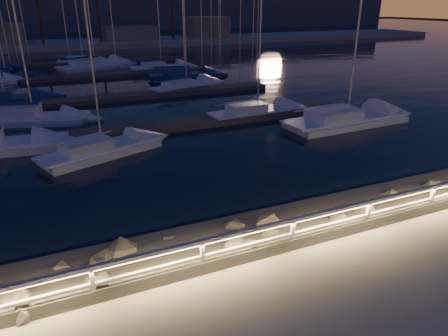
{
  "coord_description": "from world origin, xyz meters",
  "views": [
    {
      "loc": [
        -8.24,
        -8.94,
        7.17
      ],
      "look_at": [
        -2.59,
        4.0,
        1.31
      ],
      "focal_mm": 32.0,
      "sensor_mm": 36.0,
      "label": 1
    }
  ],
  "objects_px": {
    "sailboat_a": "(31,117)",
    "sailboat_c": "(255,111)",
    "guard_rail": "(343,214)",
    "sailboat_g": "(183,75)",
    "sailboat_h": "(185,86)",
    "sailboat_e": "(3,100)",
    "sailboat_b": "(99,149)",
    "sailboat_k": "(93,65)",
    "sailboat_d": "(344,119)",
    "sailboat_l": "(160,67)",
    "sailboat_n": "(82,61)",
    "sailboat_i": "(5,77)"
  },
  "relations": [
    {
      "from": "sailboat_a",
      "to": "sailboat_c",
      "type": "distance_m",
      "value": 15.77
    },
    {
      "from": "guard_rail",
      "to": "sailboat_g",
      "type": "height_order",
      "value": "sailboat_g"
    },
    {
      "from": "sailboat_h",
      "to": "sailboat_c",
      "type": "bearing_deg",
      "value": -101.19
    },
    {
      "from": "sailboat_a",
      "to": "sailboat_e",
      "type": "bearing_deg",
      "value": 124.87
    },
    {
      "from": "sailboat_a",
      "to": "sailboat_b",
      "type": "bearing_deg",
      "value": -51.2
    },
    {
      "from": "sailboat_c",
      "to": "sailboat_k",
      "type": "bearing_deg",
      "value": 102.69
    },
    {
      "from": "guard_rail",
      "to": "sailboat_k",
      "type": "distance_m",
      "value": 44.77
    },
    {
      "from": "sailboat_a",
      "to": "sailboat_c",
      "type": "relative_size",
      "value": 1.0
    },
    {
      "from": "sailboat_c",
      "to": "sailboat_g",
      "type": "relative_size",
      "value": 0.93
    },
    {
      "from": "sailboat_g",
      "to": "sailboat_h",
      "type": "bearing_deg",
      "value": -102.64
    },
    {
      "from": "sailboat_d",
      "to": "sailboat_l",
      "type": "height_order",
      "value": "sailboat_d"
    },
    {
      "from": "sailboat_d",
      "to": "sailboat_h",
      "type": "relative_size",
      "value": 1.23
    },
    {
      "from": "guard_rail",
      "to": "sailboat_c",
      "type": "distance_m",
      "value": 17.21
    },
    {
      "from": "sailboat_b",
      "to": "sailboat_e",
      "type": "height_order",
      "value": "sailboat_e"
    },
    {
      "from": "sailboat_a",
      "to": "sailboat_c",
      "type": "bearing_deg",
      "value": -0.7
    },
    {
      "from": "sailboat_b",
      "to": "sailboat_n",
      "type": "xyz_separation_m",
      "value": [
        2.6,
        37.41,
        -0.01
      ]
    },
    {
      "from": "sailboat_a",
      "to": "sailboat_k",
      "type": "xyz_separation_m",
      "value": [
        6.94,
        23.65,
        0.03
      ]
    },
    {
      "from": "guard_rail",
      "to": "sailboat_b",
      "type": "relative_size",
      "value": 3.75
    },
    {
      "from": "guard_rail",
      "to": "sailboat_e",
      "type": "height_order",
      "value": "sailboat_e"
    },
    {
      "from": "sailboat_n",
      "to": "guard_rail",
      "type": "bearing_deg",
      "value": -78.3
    },
    {
      "from": "sailboat_e",
      "to": "sailboat_n",
      "type": "bearing_deg",
      "value": 56.79
    },
    {
      "from": "sailboat_b",
      "to": "sailboat_d",
      "type": "distance_m",
      "value": 16.16
    },
    {
      "from": "sailboat_n",
      "to": "sailboat_b",
      "type": "bearing_deg",
      "value": -86.42
    },
    {
      "from": "sailboat_e",
      "to": "sailboat_g",
      "type": "bearing_deg",
      "value": 6.48
    },
    {
      "from": "sailboat_g",
      "to": "sailboat_n",
      "type": "distance_m",
      "value": 18.62
    },
    {
      "from": "sailboat_g",
      "to": "sailboat_l",
      "type": "relative_size",
      "value": 1.04
    },
    {
      "from": "guard_rail",
      "to": "sailboat_e",
      "type": "distance_m",
      "value": 30.03
    },
    {
      "from": "sailboat_h",
      "to": "sailboat_l",
      "type": "bearing_deg",
      "value": 66.4
    },
    {
      "from": "sailboat_c",
      "to": "sailboat_d",
      "type": "bearing_deg",
      "value": -46.8
    },
    {
      "from": "sailboat_b",
      "to": "sailboat_d",
      "type": "xyz_separation_m",
      "value": [
        16.15,
        -0.54,
        0.04
      ]
    },
    {
      "from": "guard_rail",
      "to": "sailboat_c",
      "type": "relative_size",
      "value": 3.53
    },
    {
      "from": "sailboat_k",
      "to": "sailboat_i",
      "type": "bearing_deg",
      "value": -174.63
    },
    {
      "from": "guard_rail",
      "to": "sailboat_d",
      "type": "bearing_deg",
      "value": 50.36
    },
    {
      "from": "sailboat_a",
      "to": "sailboat_h",
      "type": "distance_m",
      "value": 15.03
    },
    {
      "from": "sailboat_l",
      "to": "sailboat_i",
      "type": "bearing_deg",
      "value": -175.04
    },
    {
      "from": "sailboat_b",
      "to": "sailboat_i",
      "type": "height_order",
      "value": "sailboat_b"
    },
    {
      "from": "guard_rail",
      "to": "sailboat_e",
      "type": "xyz_separation_m",
      "value": [
        -11.84,
        27.58,
        -0.92
      ]
    },
    {
      "from": "sailboat_c",
      "to": "sailboat_i",
      "type": "xyz_separation_m",
      "value": [
        -17.78,
        23.7,
        0.01
      ]
    },
    {
      "from": "guard_rail",
      "to": "sailboat_l",
      "type": "relative_size",
      "value": 3.41
    },
    {
      "from": "sailboat_g",
      "to": "sailboat_n",
      "type": "relative_size",
      "value": 1.19
    },
    {
      "from": "sailboat_k",
      "to": "sailboat_l",
      "type": "xyz_separation_m",
      "value": [
        7.5,
        -4.04,
        -0.08
      ]
    },
    {
      "from": "sailboat_c",
      "to": "sailboat_n",
      "type": "xyz_separation_m",
      "value": [
        -9.0,
        33.62,
        -0.01
      ]
    },
    {
      "from": "sailboat_d",
      "to": "sailboat_l",
      "type": "bearing_deg",
      "value": 97.28
    },
    {
      "from": "guard_rail",
      "to": "sailboat_c",
      "type": "xyz_separation_m",
      "value": [
        5.37,
        16.32,
        -0.97
      ]
    },
    {
      "from": "sailboat_b",
      "to": "sailboat_g",
      "type": "bearing_deg",
      "value": 40.03
    },
    {
      "from": "sailboat_g",
      "to": "sailboat_i",
      "type": "bearing_deg",
      "value": 164.76
    },
    {
      "from": "sailboat_c",
      "to": "sailboat_e",
      "type": "relative_size",
      "value": 0.98
    },
    {
      "from": "sailboat_c",
      "to": "sailboat_k",
      "type": "height_order",
      "value": "sailboat_k"
    },
    {
      "from": "guard_rail",
      "to": "sailboat_k",
      "type": "bearing_deg",
      "value": 93.51
    },
    {
      "from": "sailboat_h",
      "to": "sailboat_k",
      "type": "distance_m",
      "value": 18.15
    }
  ]
}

